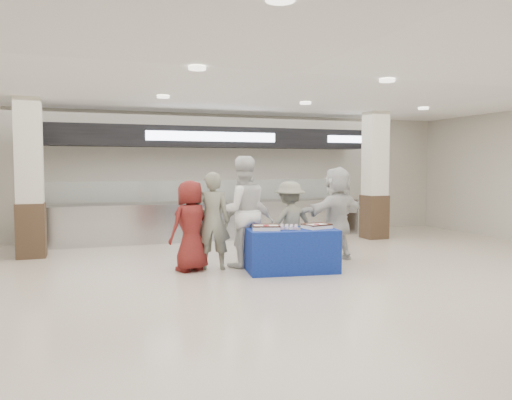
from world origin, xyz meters
name	(u,v)px	position (x,y,z in m)	size (l,w,h in m)	color
ground	(297,290)	(0.00, 0.00, 0.00)	(14.00, 14.00, 0.00)	beige
serving_line	(210,193)	(0.00, 5.40, 1.16)	(8.70, 0.85, 2.80)	#B3B6BA
column_left	(30,182)	(-4.00, 4.20, 1.53)	(0.55, 0.55, 3.20)	#382719
column_right	(375,178)	(4.00, 4.20, 1.53)	(0.55, 0.55, 3.20)	#382719
display_table	(292,250)	(0.43, 1.20, 0.38)	(1.55, 0.78, 0.75)	navy
sheet_cake_left	(266,227)	(-0.03, 1.25, 0.80)	(0.55, 0.48, 0.10)	white
sheet_cake_right	(317,226)	(0.88, 1.14, 0.80)	(0.51, 0.43, 0.09)	white
cupcake_tray	(289,227)	(0.37, 1.22, 0.78)	(0.50, 0.46, 0.07)	#B8B8BD
civilian_maroon	(191,226)	(-1.23, 1.84, 0.80)	(0.78, 0.51, 1.60)	maroon
soldier_a	(212,221)	(-0.83, 1.84, 0.87)	(0.64, 0.42, 1.74)	slate
chef_tall	(242,212)	(-0.26, 1.91, 1.01)	(0.98, 0.77, 2.03)	white
chef_short	(249,224)	(-0.15, 1.84, 0.79)	(0.92, 0.38, 1.57)	white
soldier_b	(290,223)	(0.66, 1.84, 0.78)	(1.01, 0.58, 1.56)	slate
civilian_white	(337,214)	(1.67, 1.88, 0.92)	(1.70, 0.54, 1.83)	silver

